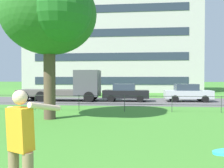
# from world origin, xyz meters

# --- Properties ---
(street_strip) EXTENTS (80.00, 7.81, 0.01)m
(street_strip) POSITION_xyz_m (0.00, 20.22, 0.00)
(street_strip) COLOR #565454
(street_strip) RESTS_ON ground
(park_fence) EXTENTS (28.43, 0.04, 1.00)m
(park_fence) POSITION_xyz_m (0.00, 13.41, 0.66)
(park_fence) COLOR #333833
(park_fence) RESTS_ON ground
(tree_large_lawn) EXTENTS (4.68, 4.74, 7.17)m
(tree_large_lawn) POSITION_xyz_m (-3.49, 10.10, 5.12)
(tree_large_lawn) COLOR brown
(tree_large_lawn) RESTS_ON ground
(person_thrower) EXTENTS (0.73, 0.69, 1.84)m
(person_thrower) POSITION_xyz_m (-0.99, 2.08, 1.00)
(person_thrower) COLOR #846B4C
(person_thrower) RESTS_ON ground
(flatbed_truck_center) EXTENTS (7.31, 2.46, 2.75)m
(flatbed_truck_center) POSITION_xyz_m (-5.11, 20.04, 1.22)
(flatbed_truck_center) COLOR #4C4C51
(flatbed_truck_center) RESTS_ON ground
(car_black_far_left) EXTENTS (4.05, 1.90, 1.54)m
(car_black_far_left) POSITION_xyz_m (-0.24, 20.11, 0.78)
(car_black_far_left) COLOR black
(car_black_far_left) RESTS_ON ground
(car_silver_left) EXTENTS (4.04, 1.88, 1.54)m
(car_silver_left) POSITION_xyz_m (5.15, 20.38, 0.78)
(car_silver_left) COLOR #B7BABF
(car_silver_left) RESTS_ON ground
(apartment_building_background) EXTENTS (26.38, 13.45, 14.03)m
(apartment_building_background) POSITION_xyz_m (-3.13, 39.54, 7.02)
(apartment_building_background) COLOR #B7B2AD
(apartment_building_background) RESTS_ON ground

